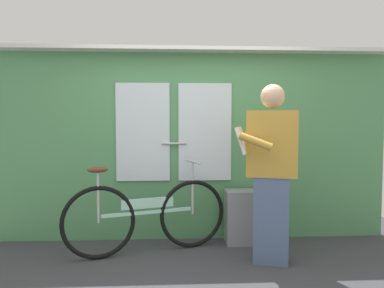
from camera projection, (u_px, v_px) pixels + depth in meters
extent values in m
cube|color=#4C8C56|center=(191.00, 147.00, 4.28)|extent=(4.50, 0.08, 2.12)
cube|color=silver|center=(143.00, 132.00, 4.19)|extent=(0.60, 0.02, 1.10)
cube|color=silver|center=(205.00, 132.00, 4.22)|extent=(0.60, 0.02, 1.10)
cylinder|color=#B2B2B7|center=(174.00, 143.00, 4.19)|extent=(0.28, 0.02, 0.02)
cube|color=silver|center=(192.00, 50.00, 4.11)|extent=(4.50, 0.28, 0.04)
torus|color=black|center=(193.00, 214.00, 3.99)|extent=(0.70, 0.27, 0.73)
torus|color=black|center=(99.00, 223.00, 3.63)|extent=(0.70, 0.27, 0.73)
cube|color=#9EDBC6|center=(148.00, 212.00, 3.81)|extent=(0.90, 0.32, 0.03)
cube|color=#9EDBC6|center=(148.00, 203.00, 3.80)|extent=(0.52, 0.19, 0.10)
cylinder|color=#B7B7BC|center=(98.00, 196.00, 3.62)|extent=(0.02, 0.02, 0.52)
ellipsoid|color=brown|center=(98.00, 170.00, 3.60)|extent=(0.22, 0.15, 0.06)
cylinder|color=#B7B7BC|center=(193.00, 188.00, 3.97)|extent=(0.02, 0.02, 0.56)
cylinder|color=#B7B7BC|center=(193.00, 162.00, 3.95)|extent=(0.16, 0.43, 0.02)
cube|color=slate|center=(271.00, 220.00, 3.54)|extent=(0.36, 0.26, 0.83)
cube|color=#B78C33|center=(272.00, 144.00, 3.49)|extent=(0.50, 0.32, 0.62)
sphere|color=tan|center=(273.00, 96.00, 3.47)|extent=(0.22, 0.22, 0.22)
cube|color=silver|center=(242.00, 140.00, 3.56)|extent=(0.20, 0.36, 0.26)
cylinder|color=#B78C33|center=(256.00, 141.00, 3.32)|extent=(0.31, 0.15, 0.17)
cylinder|color=#B78C33|center=(258.00, 139.00, 3.73)|extent=(0.31, 0.15, 0.17)
cube|color=gray|center=(242.00, 217.00, 4.13)|extent=(0.37, 0.28, 0.59)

